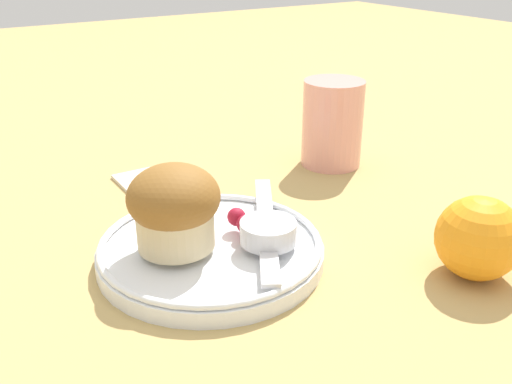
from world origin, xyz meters
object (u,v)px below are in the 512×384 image
(butter_knife, at_px, (268,226))
(orange_fruit, at_px, (478,238))
(juice_glass, at_px, (332,123))
(muffin, at_px, (174,207))

(butter_knife, bearing_deg, orange_fruit, 73.75)
(juice_glass, bearing_deg, butter_knife, -53.64)
(butter_knife, distance_m, juice_glass, 0.22)
(juice_glass, bearing_deg, orange_fruit, -13.06)
(muffin, height_order, orange_fruit, muffin)
(butter_knife, bearing_deg, juice_glass, 157.32)
(muffin, xyz_separation_m, butter_knife, (0.02, 0.08, -0.03))
(muffin, distance_m, butter_knife, 0.09)
(muffin, height_order, butter_knife, muffin)
(orange_fruit, height_order, juice_glass, juice_glass)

